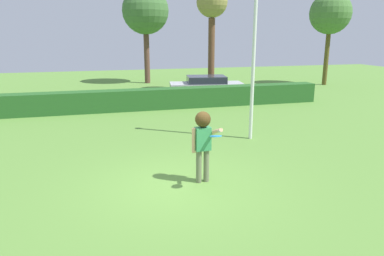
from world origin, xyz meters
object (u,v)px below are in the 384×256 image
(person, at_px, (203,136))
(oak_tree, at_px, (145,11))
(lamppost, at_px, (254,36))
(maple_tree, at_px, (212,7))
(parked_car_silver, at_px, (206,86))
(willow_tree, at_px, (330,14))
(frisbee, at_px, (216,136))

(person, height_order, oak_tree, oak_tree)
(lamppost, relative_size, maple_tree, 0.99)
(parked_car_silver, bearing_deg, oak_tree, 108.06)
(person, bearing_deg, willow_tree, 47.07)
(person, distance_m, frisbee, 0.67)
(parked_car_silver, relative_size, maple_tree, 0.68)
(frisbee, height_order, willow_tree, willow_tree)
(frisbee, height_order, oak_tree, oak_tree)
(willow_tree, distance_m, maple_tree, 9.03)
(person, xyz_separation_m, willow_tree, (13.83, 14.86, 3.77))
(maple_tree, bearing_deg, parked_car_silver, -114.90)
(parked_car_silver, bearing_deg, frisbee, -106.58)
(lamppost, bearing_deg, parked_car_silver, 82.91)
(frisbee, xyz_separation_m, willow_tree, (13.72, 15.50, 3.59))
(oak_tree, distance_m, maple_tree, 6.15)
(frisbee, distance_m, willow_tree, 21.01)
(oak_tree, bearing_deg, parked_car_silver, -71.94)
(lamppost, xyz_separation_m, willow_tree, (11.05, 11.57, 1.42))
(maple_tree, bearing_deg, willow_tree, 5.08)
(frisbee, xyz_separation_m, maple_tree, (4.73, 14.70, 3.84))
(lamppost, relative_size, willow_tree, 1.00)
(lamppost, xyz_separation_m, oak_tree, (-1.30, 15.93, 1.64))
(lamppost, height_order, oak_tree, oak_tree)
(person, bearing_deg, maple_tree, 71.02)
(frisbee, bearing_deg, willow_tree, 48.49)
(lamppost, height_order, parked_car_silver, lamppost)
(person, height_order, willow_tree, willow_tree)
(parked_car_silver, xyz_separation_m, maple_tree, (0.99, 2.12, 4.51))
(person, distance_m, oak_tree, 19.68)
(willow_tree, bearing_deg, maple_tree, -174.92)
(parked_car_silver, xyz_separation_m, oak_tree, (-2.37, 7.28, 4.49))
(frisbee, bearing_deg, maple_tree, 72.17)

